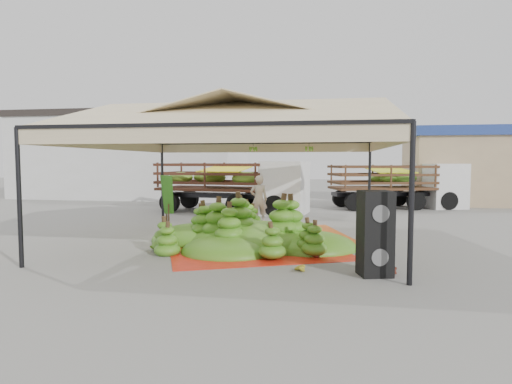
% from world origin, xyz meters
% --- Properties ---
extents(ground, '(90.00, 90.00, 0.00)m').
position_xyz_m(ground, '(0.00, 0.00, 0.00)').
color(ground, slate).
rests_on(ground, ground).
extents(canopy_tent, '(8.10, 8.10, 4.00)m').
position_xyz_m(canopy_tent, '(0.00, 0.00, 3.30)').
color(canopy_tent, black).
rests_on(canopy_tent, ground).
extents(building_white, '(14.30, 6.30, 5.40)m').
position_xyz_m(building_white, '(-10.00, 14.00, 2.71)').
color(building_white, silver).
rests_on(building_white, ground).
extents(building_tan, '(6.30, 5.30, 4.10)m').
position_xyz_m(building_tan, '(10.00, 13.00, 2.07)').
color(building_tan, tan).
rests_on(building_tan, ground).
extents(tarp_left, '(5.60, 5.49, 0.01)m').
position_xyz_m(tarp_left, '(0.56, -1.07, 0.01)').
color(tarp_left, red).
rests_on(tarp_left, ground).
extents(tarp_right, '(4.66, 4.78, 0.01)m').
position_xyz_m(tarp_right, '(1.22, 1.01, 0.01)').
color(tarp_right, '#D45E13').
rests_on(tarp_right, ground).
extents(banana_heap, '(6.65, 5.71, 1.30)m').
position_xyz_m(banana_heap, '(0.49, -0.65, 0.65)').
color(banana_heap, '#3A831B').
rests_on(banana_heap, ground).
extents(hand_yellow_a, '(0.56, 0.52, 0.21)m').
position_xyz_m(hand_yellow_a, '(1.87, -3.41, 0.10)').
color(hand_yellow_a, '#AF9223').
rests_on(hand_yellow_a, ground).
extents(hand_yellow_b, '(0.46, 0.41, 0.18)m').
position_xyz_m(hand_yellow_b, '(-0.21, -2.10, 0.09)').
color(hand_yellow_b, gold).
rests_on(hand_yellow_b, ground).
extents(hand_red_a, '(0.58, 0.55, 0.21)m').
position_xyz_m(hand_red_a, '(2.15, -1.96, 0.10)').
color(hand_red_a, '#592214').
rests_on(hand_red_a, ground).
extents(hand_red_b, '(0.51, 0.43, 0.22)m').
position_xyz_m(hand_red_b, '(3.70, -3.24, 0.11)').
color(hand_red_b, '#571B14').
rests_on(hand_red_b, ground).
extents(hand_green, '(0.51, 0.42, 0.23)m').
position_xyz_m(hand_green, '(-1.95, -1.83, 0.11)').
color(hand_green, '#447E1A').
rests_on(hand_green, ground).
extents(hanging_bunches, '(1.74, 0.24, 0.20)m').
position_xyz_m(hanging_bunches, '(1.24, -0.68, 2.62)').
color(hanging_bunches, '#3F861C').
rests_on(hanging_bunches, ground).
extents(speaker_stack, '(0.73, 0.68, 1.70)m').
position_xyz_m(speaker_stack, '(3.44, -3.41, 0.85)').
color(speaker_stack, black).
rests_on(speaker_stack, ground).
extents(banana_leaves, '(0.96, 1.36, 3.70)m').
position_xyz_m(banana_leaves, '(-2.80, 0.91, 0.00)').
color(banana_leaves, '#2B731E').
rests_on(banana_leaves, ground).
extents(vendor, '(0.74, 0.59, 1.78)m').
position_xyz_m(vendor, '(-0.02, 3.42, 0.89)').
color(vendor, gray).
rests_on(vendor, ground).
extents(truck_left, '(6.95, 3.17, 2.30)m').
position_xyz_m(truck_left, '(-1.50, 6.74, 1.42)').
color(truck_left, '#442316').
rests_on(truck_left, ground).
extents(truck_right, '(6.73, 3.90, 2.19)m').
position_xyz_m(truck_right, '(6.10, 9.79, 1.35)').
color(truck_right, '#52301B').
rests_on(truck_right, ground).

